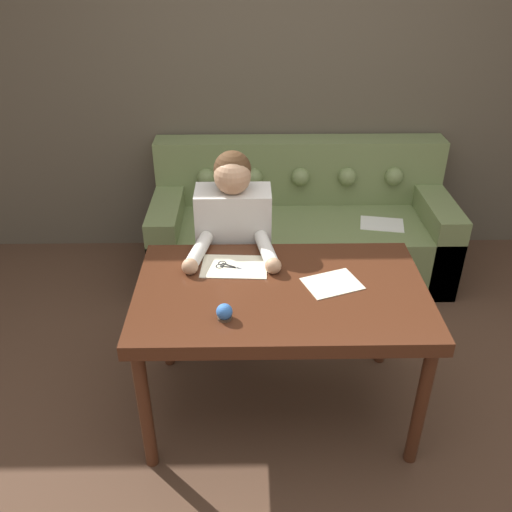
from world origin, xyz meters
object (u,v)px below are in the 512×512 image
Objects in this scene: dining_table at (281,302)px; couch at (300,229)px; scissors at (231,267)px; pin_cushion at (224,312)px; person at (234,256)px.

dining_table is 1.45m from couch.
dining_table is 5.90× the size of scissors.
pin_cushion is (-0.48, -1.61, 0.47)m from couch.
scissors is 0.41m from pin_cushion.
person is (-0.45, -0.86, 0.29)m from couch.
person reaches higher than scissors.
dining_table is 0.65× the size of couch.
couch is at bearing 69.01° from scissors.
couch reaches higher than pin_cushion.
person is at bearing 113.29° from dining_table.
couch is 28.90× the size of pin_cushion.
dining_table is at bearing -66.71° from person.
pin_cushion is at bearing -106.54° from couch.
person is (-0.23, 0.53, -0.07)m from dining_table.
scissors is at bearing -91.44° from person.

